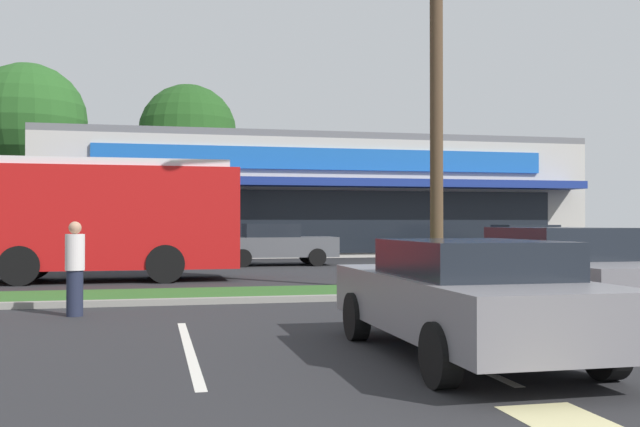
{
  "coord_description": "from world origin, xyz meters",
  "views": [
    {
      "loc": [
        -1.8,
        -1.67,
        1.59
      ],
      "look_at": [
        2.7,
        18.1,
        1.82
      ],
      "focal_mm": 41.49,
      "sensor_mm": 36.0,
      "label": 1
    }
  ],
  "objects_px": {
    "car_5": "(564,273)",
    "pedestrian_mid": "(75,269)",
    "utility_pole": "(431,50)",
    "car_1": "(465,295)",
    "car_0": "(275,244)",
    "car_4": "(521,244)"
  },
  "relations": [
    {
      "from": "car_4",
      "to": "car_0",
      "type": "bearing_deg",
      "value": -4.55
    },
    {
      "from": "utility_pole",
      "to": "car_0",
      "type": "bearing_deg",
      "value": 99.47
    },
    {
      "from": "utility_pole",
      "to": "car_1",
      "type": "height_order",
      "value": "utility_pole"
    },
    {
      "from": "utility_pole",
      "to": "car_1",
      "type": "bearing_deg",
      "value": -108.71
    },
    {
      "from": "car_4",
      "to": "car_5",
      "type": "bearing_deg",
      "value": 64.16
    },
    {
      "from": "car_1",
      "to": "car_4",
      "type": "distance_m",
      "value": 20.72
    },
    {
      "from": "car_0",
      "to": "car_4",
      "type": "distance_m",
      "value": 9.49
    },
    {
      "from": "utility_pole",
      "to": "car_5",
      "type": "xyz_separation_m",
      "value": [
        0.24,
        -5.16,
        -4.77
      ]
    },
    {
      "from": "car_0",
      "to": "car_1",
      "type": "height_order",
      "value": "car_0"
    },
    {
      "from": "utility_pole",
      "to": "car_1",
      "type": "xyz_separation_m",
      "value": [
        -2.66,
        -7.84,
        -4.81
      ]
    },
    {
      "from": "utility_pole",
      "to": "car_5",
      "type": "relative_size",
      "value": 2.22
    },
    {
      "from": "pedestrian_mid",
      "to": "utility_pole",
      "type": "bearing_deg",
      "value": -152.13
    },
    {
      "from": "pedestrian_mid",
      "to": "car_4",
      "type": "bearing_deg",
      "value": -132.19
    },
    {
      "from": "car_5",
      "to": "pedestrian_mid",
      "type": "height_order",
      "value": "pedestrian_mid"
    },
    {
      "from": "car_4",
      "to": "pedestrian_mid",
      "type": "height_order",
      "value": "pedestrian_mid"
    },
    {
      "from": "utility_pole",
      "to": "car_4",
      "type": "bearing_deg",
      "value": 52.94
    },
    {
      "from": "car_4",
      "to": "pedestrian_mid",
      "type": "distance_m",
      "value": 19.93
    },
    {
      "from": "car_0",
      "to": "car_5",
      "type": "height_order",
      "value": "car_0"
    },
    {
      "from": "utility_pole",
      "to": "pedestrian_mid",
      "type": "height_order",
      "value": "utility_pole"
    },
    {
      "from": "car_1",
      "to": "pedestrian_mid",
      "type": "bearing_deg",
      "value": 43.96
    },
    {
      "from": "car_5",
      "to": "pedestrian_mid",
      "type": "bearing_deg",
      "value": -106.86
    },
    {
      "from": "car_1",
      "to": "pedestrian_mid",
      "type": "xyz_separation_m",
      "value": [
        -4.85,
        5.03,
        0.07
      ]
    }
  ]
}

